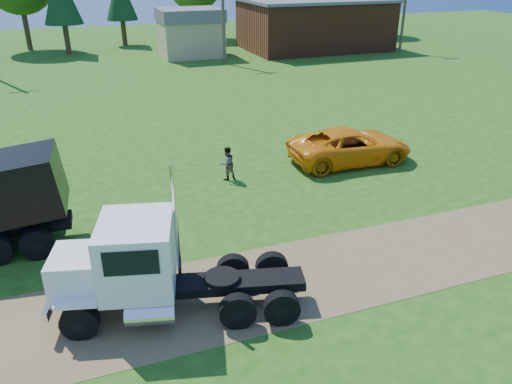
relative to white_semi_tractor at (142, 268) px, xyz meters
name	(u,v)px	position (x,y,z in m)	size (l,w,h in m)	color
ground	(361,264)	(7.06, -0.08, -1.46)	(140.00, 140.00, 0.00)	#1D4B10
dirt_track	(361,264)	(7.06, -0.08, -1.46)	(120.00, 4.20, 0.01)	brown
white_semi_tractor	(142,268)	(0.00, 0.00, 0.00)	(7.25, 3.89, 4.28)	black
orange_pickup	(350,146)	(11.34, 8.16, -0.61)	(2.81, 6.10, 1.69)	orange
spectator_b	(227,163)	(5.01, 8.21, -0.68)	(0.75, 0.59, 1.55)	#999999
brick_building	(314,24)	(25.06, 39.92, 1.20)	(15.40, 10.40, 5.30)	brown
tan_shed	(191,32)	(11.06, 39.92, 0.96)	(6.20, 5.40, 4.70)	tan
utility_poles	(223,12)	(13.06, 34.92, 3.25)	(42.20, 0.28, 9.00)	#4D3F2C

